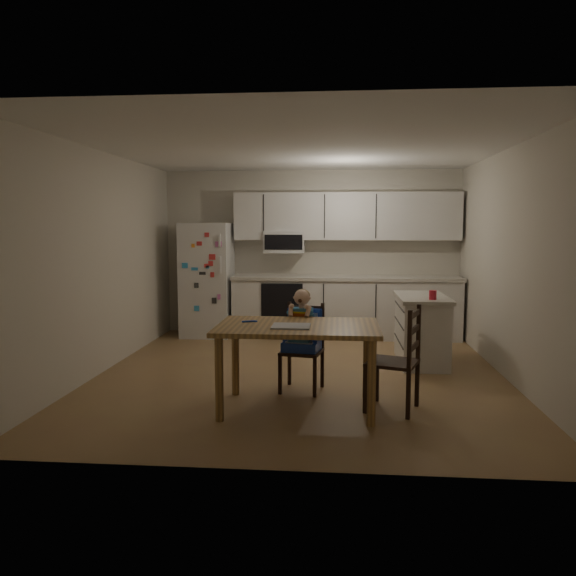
% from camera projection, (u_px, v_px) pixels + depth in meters
% --- Properties ---
extents(room, '(4.52, 5.01, 2.51)m').
position_uv_depth(room, '(303.00, 261.00, 6.63)').
color(room, olive).
rests_on(room, ground).
extents(refrigerator, '(0.72, 0.70, 1.70)m').
position_uv_depth(refrigerator, '(207.00, 280.00, 8.47)').
color(refrigerator, silver).
rests_on(refrigerator, ground).
extents(kitchen_run, '(3.37, 0.62, 2.15)m').
position_uv_depth(kitchen_run, '(344.00, 278.00, 8.37)').
color(kitchen_run, silver).
rests_on(kitchen_run, ground).
extents(kitchen_island, '(0.58, 1.11, 0.82)m').
position_uv_depth(kitchen_island, '(421.00, 329.00, 6.79)').
color(kitchen_island, silver).
rests_on(kitchen_island, ground).
extents(red_cup, '(0.08, 0.08, 0.11)m').
position_uv_depth(red_cup, '(433.00, 295.00, 6.40)').
color(red_cup, red).
rests_on(red_cup, kitchen_island).
extents(dining_table, '(1.45, 0.93, 0.77)m').
position_uv_depth(dining_table, '(298.00, 336.00, 5.04)').
color(dining_table, brown).
rests_on(dining_table, ground).
extents(napkin, '(0.34, 0.29, 0.01)m').
position_uv_depth(napkin, '(291.00, 326.00, 4.93)').
color(napkin, '#A8A9AD').
rests_on(napkin, dining_table).
extents(toddler_spoon, '(0.12, 0.06, 0.02)m').
position_uv_depth(toddler_spoon, '(248.00, 321.00, 5.17)').
color(toddler_spoon, blue).
rests_on(toddler_spoon, dining_table).
extents(chair_booster, '(0.45, 0.45, 1.03)m').
position_uv_depth(chair_booster, '(303.00, 329.00, 5.65)').
color(chair_booster, black).
rests_on(chair_booster, ground).
extents(chair_side, '(0.53, 0.53, 0.95)m').
position_uv_depth(chair_side, '(403.00, 353.00, 4.99)').
color(chair_side, black).
rests_on(chair_side, ground).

